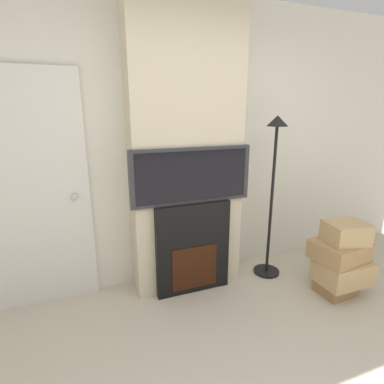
# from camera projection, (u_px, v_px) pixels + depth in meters

# --- Properties ---
(wall_back) EXTENTS (6.00, 0.06, 2.70)m
(wall_back) POSITION_uv_depth(u_px,v_px,m) (179.00, 147.00, 2.89)
(wall_back) COLOR silver
(wall_back) RESTS_ON ground_plane
(chimney_breast) EXTENTS (1.03, 0.31, 2.70)m
(chimney_breast) POSITION_uv_depth(u_px,v_px,m) (186.00, 149.00, 2.73)
(chimney_breast) COLOR beige
(chimney_breast) RESTS_ON ground_plane
(fireplace) EXTENTS (0.71, 0.15, 0.88)m
(fireplace) POSITION_uv_depth(u_px,v_px,m) (192.00, 248.00, 2.83)
(fireplace) COLOR black
(fireplace) RESTS_ON ground_plane
(television) EXTENTS (1.11, 0.07, 0.50)m
(television) POSITION_uv_depth(u_px,v_px,m) (192.00, 176.00, 2.64)
(television) COLOR #2D2D33
(television) RESTS_ON fireplace
(floor_lamp) EXTENTS (0.27, 0.27, 1.65)m
(floor_lamp) POSITION_uv_depth(u_px,v_px,m) (273.00, 178.00, 2.95)
(floor_lamp) COLOR black
(floor_lamp) RESTS_ON ground_plane
(box_stack) EXTENTS (0.50, 0.43, 0.72)m
(box_stack) POSITION_uv_depth(u_px,v_px,m) (341.00, 259.00, 2.78)
(box_stack) COLOR #A37A4C
(box_stack) RESTS_ON ground_plane
(entry_door) EXTENTS (0.88, 0.09, 2.03)m
(entry_door) POSITION_uv_depth(u_px,v_px,m) (34.00, 195.00, 2.49)
(entry_door) COLOR silver
(entry_door) RESTS_ON ground_plane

